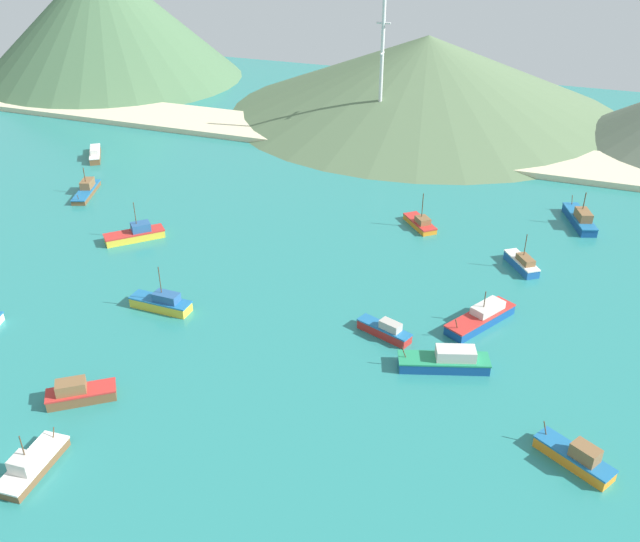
% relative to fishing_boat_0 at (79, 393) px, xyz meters
% --- Properties ---
extents(ground, '(260.00, 280.00, 0.50)m').
position_rel_fishing_boat_0_xyz_m(ground, '(1.70, 20.93, -1.26)').
color(ground, teal).
extents(fishing_boat_0, '(7.55, 6.51, 2.71)m').
position_rel_fishing_boat_0_xyz_m(fishing_boat_0, '(0.00, 0.00, 0.00)').
color(fishing_boat_0, brown).
rests_on(fishing_boat_0, ground).
extents(fishing_boat_1, '(6.13, 11.20, 5.88)m').
position_rel_fishing_boat_0_xyz_m(fishing_boat_1, '(50.06, 66.72, 0.03)').
color(fishing_boat_1, '#14478C').
rests_on(fishing_boat_1, ground).
extents(fishing_boat_2, '(5.86, 7.09, 5.71)m').
position_rel_fishing_boat_0_xyz_m(fishing_boat_2, '(42.59, 47.70, -0.10)').
color(fishing_boat_2, '#1E5BA8').
rests_on(fishing_boat_2, ground).
extents(fishing_boat_4, '(5.86, 10.37, 5.11)m').
position_rel_fishing_boat_0_xyz_m(fishing_boat_4, '(-35.56, 48.48, -0.18)').
color(fishing_boat_4, brown).
rests_on(fishing_boat_4, ground).
extents(fishing_boat_5, '(8.56, 2.57, 6.53)m').
position_rel_fishing_boat_0_xyz_m(fishing_boat_5, '(-1.47, 19.35, -0.01)').
color(fishing_boat_5, gold).
rests_on(fishing_boat_5, ground).
extents(fishing_boat_6, '(7.31, 9.17, 2.45)m').
position_rel_fishing_boat_0_xyz_m(fishing_boat_6, '(-45.96, 65.12, -0.09)').
color(fishing_boat_6, brown).
rests_on(fishing_boat_6, ground).
extents(fishing_boat_7, '(7.61, 4.34, 2.40)m').
position_rel_fishing_boat_0_xyz_m(fishing_boat_7, '(28.30, 23.74, -0.12)').
color(fishing_boat_7, red).
rests_on(fishing_boat_7, ground).
extents(fishing_boat_8, '(6.84, 7.37, 6.13)m').
position_rel_fishing_boat_0_xyz_m(fishing_boat_8, '(25.20, 56.37, -0.29)').
color(fishing_boat_8, orange).
rests_on(fishing_boat_8, ground).
extents(fishing_boat_9, '(8.09, 6.09, 2.86)m').
position_rel_fishing_boat_0_xyz_m(fishing_boat_9, '(51.80, 8.99, -0.02)').
color(fishing_boat_9, orange).
rests_on(fishing_boat_9, ground).
extents(fishing_boat_10, '(8.66, 8.69, 6.38)m').
position_rel_fishing_boat_0_xyz_m(fishing_boat_10, '(-16.62, 35.92, -0.08)').
color(fishing_boat_10, gold).
rests_on(fishing_boat_10, ground).
extents(fishing_boat_11, '(11.09, 6.15, 2.89)m').
position_rel_fishing_boat_0_xyz_m(fishing_boat_11, '(36.81, 19.90, 0.03)').
color(fishing_boat_11, '#14478C').
rests_on(fishing_boat_11, ground).
extents(fishing_boat_12, '(3.53, 8.42, 4.92)m').
position_rel_fishing_boat_0_xyz_m(fishing_boat_12, '(2.34, -10.43, -0.20)').
color(fishing_boat_12, brown).
rests_on(fishing_boat_12, ground).
extents(fishing_boat_13, '(8.04, 11.09, 4.74)m').
position_rel_fishing_boat_0_xyz_m(fishing_boat_13, '(39.23, 30.89, -0.07)').
color(fishing_boat_13, '#14478C').
rests_on(fishing_boat_13, ground).
extents(beach_strip, '(247.00, 17.64, 1.20)m').
position_rel_fishing_boat_0_xyz_m(beach_strip, '(1.70, 93.91, -0.41)').
color(beach_strip, beige).
rests_on(beach_strip, ground).
extents(hill_west, '(75.84, 75.84, 33.29)m').
position_rel_fishing_boat_0_xyz_m(hill_west, '(-82.88, 123.55, 15.63)').
color(hill_west, '#476B47').
rests_on(hill_west, ground).
extents(hill_central, '(96.57, 96.57, 18.52)m').
position_rel_fishing_boat_0_xyz_m(hill_central, '(10.72, 121.79, 8.25)').
color(hill_central, '#56704C').
rests_on(hill_central, ground).
extents(radio_tower, '(3.05, 2.44, 30.45)m').
position_rel_fishing_boat_0_xyz_m(radio_tower, '(6.24, 96.90, 14.51)').
color(radio_tower, silver).
rests_on(radio_tower, ground).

